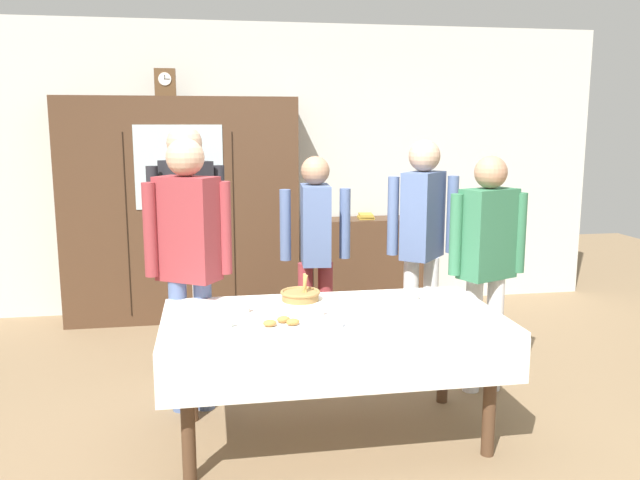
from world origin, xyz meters
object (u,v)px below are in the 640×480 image
object	(u,v)px
bookshelf_low	(365,263)
tea_cup_near_left	(336,323)
tea_cup_front_edge	(318,312)
person_beside_shelf	(422,232)
bread_basket	(300,295)
person_near_right_end	(315,240)
mantel_clock	(165,83)
spoon_mid_right	(400,320)
person_behind_table_right	(487,252)
tea_cup_far_left	(413,296)
tea_cup_mid_left	(225,324)
dining_table	(333,332)
pastry_plate	(282,326)
person_by_cabinet	(187,226)
spoon_center	(459,304)
wall_cabinet	(182,210)
book_stack	(366,216)
person_behind_table_left	(188,248)
tea_cup_mid_right	(243,309)

from	to	relation	value
bookshelf_low	tea_cup_near_left	xyz separation A→B (m)	(-0.85, -2.85, 0.31)
tea_cup_front_edge	person_beside_shelf	distance (m)	1.39
tea_cup_near_left	bread_basket	size ratio (longest dim) A/B	0.54
tea_cup_front_edge	person_near_right_end	size ratio (longest dim) A/B	0.08
mantel_clock	spoon_mid_right	xyz separation A→B (m)	(1.34, -2.73, -1.40)
person_behind_table_right	person_near_right_end	bearing A→B (deg)	144.98
person_near_right_end	tea_cup_far_left	bearing A→B (deg)	-67.02
tea_cup_mid_left	person_near_right_end	xyz separation A→B (m)	(0.70, 1.36, 0.18)
tea_cup_front_edge	bread_basket	distance (m)	0.35
dining_table	pastry_plate	xyz separation A→B (m)	(-0.30, -0.16, 0.11)
person_near_right_end	person_by_cabinet	world-z (taller)	person_by_cabinet
pastry_plate	spoon_center	xyz separation A→B (m)	(1.08, 0.27, -0.01)
pastry_plate	person_behind_table_right	size ratio (longest dim) A/B	0.18
wall_cabinet	tea_cup_mid_left	xyz separation A→B (m)	(0.31, -2.72, -0.25)
book_stack	tea_cup_mid_left	bearing A→B (deg)	-117.17
person_behind_table_left	person_near_right_end	bearing A→B (deg)	37.68
mantel_clock	person_near_right_end	world-z (taller)	mantel_clock
tea_cup_far_left	person_near_right_end	world-z (taller)	person_near_right_end
spoon_mid_right	person_beside_shelf	world-z (taller)	person_beside_shelf
tea_cup_mid_right	bread_basket	world-z (taller)	bread_basket
dining_table	tea_cup_mid_right	world-z (taller)	tea_cup_mid_right
person_near_right_end	mantel_clock	bearing A→B (deg)	129.13
tea_cup_far_left	tea_cup_mid_left	size ratio (longest dim) A/B	1.00
book_stack	person_beside_shelf	world-z (taller)	person_beside_shelf
dining_table	tea_cup_mid_right	size ratio (longest dim) A/B	14.33
bread_basket	person_behind_table_right	xyz separation A→B (m)	(1.25, 0.16, 0.19)
mantel_clock	book_stack	size ratio (longest dim) A/B	1.12
person_behind_table_right	tea_cup_mid_right	bearing A→B (deg)	-166.55
mantel_clock	tea_cup_mid_right	xyz separation A→B (m)	(0.51, -2.45, -1.37)
tea_cup_front_edge	spoon_mid_right	xyz separation A→B (m)	(0.42, -0.15, -0.02)
tea_cup_mid_right	tea_cup_front_edge	world-z (taller)	same
person_behind_table_right	person_by_cabinet	xyz separation A→B (m)	(-1.93, 0.58, 0.13)
mantel_clock	person_by_cabinet	bearing A→B (deg)	-82.56
person_beside_shelf	person_by_cabinet	bearing A→B (deg)	176.80
tea_cup_mid_left	spoon_mid_right	bearing A→B (deg)	-0.84
tea_cup_front_edge	person_by_cabinet	world-z (taller)	person_by_cabinet
wall_cabinet	person_beside_shelf	bearing A→B (deg)	-42.17
tea_cup_far_left	spoon_mid_right	size ratio (longest dim) A/B	1.09
tea_cup_near_left	wall_cabinet	bearing A→B (deg)	107.33
spoon_mid_right	book_stack	bearing A→B (deg)	79.97
bookshelf_low	bread_basket	size ratio (longest dim) A/B	4.47
spoon_center	person_behind_table_right	xyz separation A→B (m)	(0.35, 0.41, 0.22)
wall_cabinet	tea_cup_far_left	distance (m)	2.77
book_stack	person_behind_table_left	bearing A→B (deg)	-127.61
person_behind_table_left	person_behind_table_right	world-z (taller)	person_behind_table_left
tea_cup_far_left	person_behind_table_left	size ratio (longest dim) A/B	0.08
pastry_plate	spoon_center	bearing A→B (deg)	14.18
tea_cup_front_edge	person_beside_shelf	size ratio (longest dim) A/B	0.08
tea_cup_front_edge	book_stack	bearing A→B (deg)	70.86
spoon_center	wall_cabinet	bearing A→B (deg)	124.00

